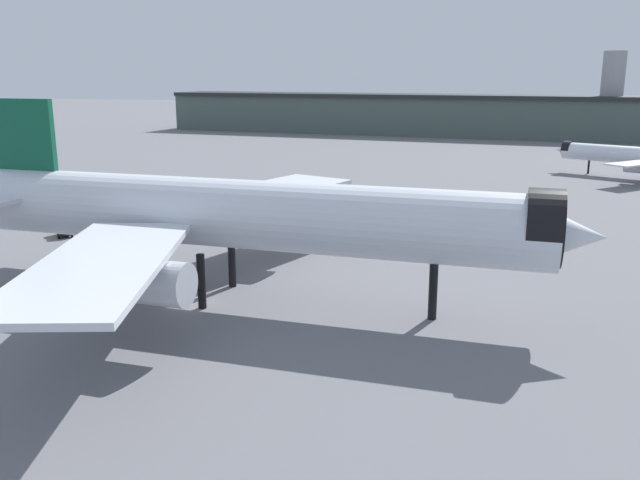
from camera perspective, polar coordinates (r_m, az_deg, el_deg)
name	(u,v)px	position (r m, az deg, el deg)	size (l,w,h in m)	color
ground	(193,305)	(61.57, -10.91, -5.52)	(900.00, 900.00, 0.00)	slate
airliner_near_gate	(239,215)	(60.35, -6.97, 2.11)	(61.89, 56.58, 18.12)	silver
airliner_far_taxiway	(640,156)	(147.99, 25.85, 6.51)	(32.75, 29.31, 10.16)	silver
terminal_building	(408,114)	(235.23, 7.63, 10.73)	(171.90, 34.18, 27.37)	#475651
service_truck_front	(503,228)	(86.39, 15.51, 0.99)	(2.70, 5.56, 3.00)	black
baggage_tug_wing	(64,229)	(91.91, -21.14, 0.92)	(3.31, 3.49, 1.85)	black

